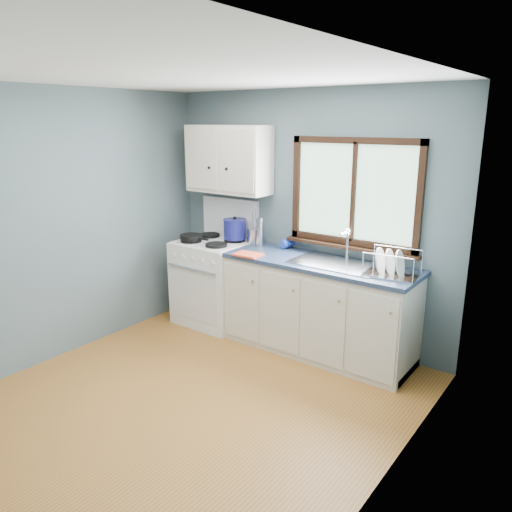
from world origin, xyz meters
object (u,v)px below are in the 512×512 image
Objects in this scene: skillet at (191,237)px; gas_range at (214,279)px; utensil_crock at (254,236)px; sink at (336,271)px; stockpot at (235,229)px; dish_rack at (391,268)px; thermos at (260,232)px; base_cabinets at (318,312)px.

gas_range is at bearing 45.13° from skillet.
skillet is 0.86× the size of utensil_crock.
sink is 1.31m from stockpot.
dish_rack is (1.81, -0.14, -0.09)m from stockpot.
sink is 0.99m from thermos.
sink reaches higher than skillet.
base_cabinets is 0.91m from dish_rack.
utensil_crock is (0.40, 0.19, 0.51)m from gas_range.
thermos is at bearing 0.48° from stockpot.
utensil_crock is at bearing 32.50° from skillet.
sink is at bearing 0.71° from gas_range.
thermos is at bearing 168.36° from dish_rack.
gas_range is 4.47× the size of thermos.
base_cabinets is at bearing -8.40° from thermos.
thermos reaches higher than base_cabinets.
stockpot is at bearing -163.58° from utensil_crock.
thermos is (0.33, 0.00, 0.00)m from stockpot.
dish_rack is (2.18, 0.16, -0.00)m from skillet.
dish_rack is (1.61, -0.20, -0.03)m from utensil_crock.
stockpot is (-1.11, 0.11, 0.66)m from base_cabinets.
skillet is (-0.17, -0.16, 0.49)m from gas_range.
thermos is at bearing 171.60° from base_cabinets.
skillet is 0.47m from stockpot.
stockpot is at bearing 169.42° from dish_rack.
gas_range is at bearing -165.82° from thermos.
sink reaches higher than base_cabinets.
thermos is at bearing 173.14° from sink.
utensil_crock is 0.89× the size of dish_rack.
base_cabinets is at bearing 7.59° from skillet.
dish_rack reaches higher than skillet.
base_cabinets is at bearing -5.76° from stockpot.
sink is at bearing -6.86° from thermos.
sink is (1.49, 0.02, 0.37)m from gas_range.
utensil_crock is at bearing 166.71° from dish_rack.
base_cabinets is 6.09× the size of thermos.
utensil_crock reaches higher than thermos.
utensil_crock is at bearing 154.88° from thermos.
stockpot reaches higher than dish_rack.
gas_range reaches higher than stockpot.
stockpot reaches higher than base_cabinets.
skillet is 1.20× the size of thermos.
thermos reaches higher than stockpot.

